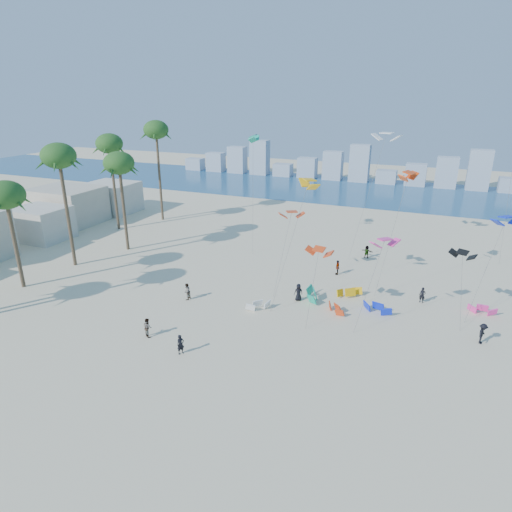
% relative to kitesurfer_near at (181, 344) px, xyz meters
% --- Properties ---
extents(ground, '(220.00, 220.00, 0.00)m').
position_rel_kitesurfer_near_xyz_m(ground, '(-1.36, -4.46, -0.82)').
color(ground, beige).
rests_on(ground, ground).
extents(ocean, '(220.00, 220.00, 0.00)m').
position_rel_kitesurfer_near_xyz_m(ocean, '(-1.36, 67.54, -0.82)').
color(ocean, navy).
rests_on(ocean, ground).
extents(kitesurfer_near, '(0.66, 0.72, 1.65)m').
position_rel_kitesurfer_near_xyz_m(kitesurfer_near, '(0.00, 0.00, 0.00)').
color(kitesurfer_near, black).
rests_on(kitesurfer_near, ground).
extents(kitesurfer_mid, '(1.01, 0.95, 1.66)m').
position_rel_kitesurfer_near_xyz_m(kitesurfer_mid, '(-3.99, 1.23, 0.00)').
color(kitesurfer_mid, gray).
rests_on(kitesurfer_mid, ground).
extents(kitesurfers_far, '(27.42, 19.59, 1.78)m').
position_rel_kitesurfer_near_xyz_m(kitesurfers_far, '(10.06, 15.89, 0.03)').
color(kitesurfers_far, black).
rests_on(kitesurfers_far, ground).
extents(grounded_kites, '(22.47, 8.91, 1.01)m').
position_rel_kitesurfer_near_xyz_m(grounded_kites, '(10.68, 13.43, -0.38)').
color(grounded_kites, white).
rests_on(grounded_kites, ground).
extents(flying_kites, '(30.89, 28.84, 18.52)m').
position_rel_kitesurfer_near_xyz_m(flying_kites, '(11.59, 21.22, 10.80)').
color(flying_kites, red).
rests_on(flying_kites, ground).
extents(palm_row, '(10.95, 44.80, 15.54)m').
position_rel_kitesurfer_near_xyz_m(palm_row, '(-22.93, 11.73, 10.93)').
color(palm_row, brown).
rests_on(palm_row, ground).
extents(beachfront_buildings, '(11.50, 43.00, 6.00)m').
position_rel_kitesurfer_near_xyz_m(beachfront_buildings, '(-35.05, 16.36, 1.85)').
color(beachfront_buildings, beige).
rests_on(beachfront_buildings, ground).
extents(distant_skyline, '(85.00, 3.00, 8.40)m').
position_rel_kitesurfer_near_xyz_m(distant_skyline, '(-2.55, 77.54, 2.26)').
color(distant_skyline, '#9EADBF').
rests_on(distant_skyline, ground).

